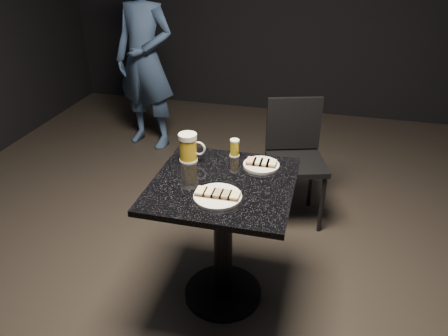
{
  "coord_description": "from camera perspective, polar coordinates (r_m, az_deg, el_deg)",
  "views": [
    {
      "loc": [
        0.46,
        -1.8,
        1.85
      ],
      "look_at": [
        0.0,
        0.02,
        0.82
      ],
      "focal_mm": 35.0,
      "sensor_mm": 36.0,
      "label": 1
    }
  ],
  "objects": [
    {
      "name": "plate_small",
      "position": [
        2.31,
        4.89,
        0.38
      ],
      "size": [
        0.19,
        0.19,
        0.01
      ],
      "primitive_type": "cylinder",
      "color": "silver",
      "rests_on": "table"
    },
    {
      "name": "floor",
      "position": [
        2.63,
        -0.11,
        -16.1
      ],
      "size": [
        6.0,
        6.0,
        0.0
      ],
      "primitive_type": "plane",
      "color": "black",
      "rests_on": "ground"
    },
    {
      "name": "canapes_on_plate_large",
      "position": [
        2.03,
        -0.84,
        -3.36
      ],
      "size": [
        0.21,
        0.07,
        0.02
      ],
      "color": "#4C3521",
      "rests_on": "plate_large"
    },
    {
      "name": "patron",
      "position": [
        4.1,
        -10.31,
        13.76
      ],
      "size": [
        0.67,
        0.51,
        1.64
      ],
      "primitive_type": "imported",
      "rotation": [
        0.0,
        0.0,
        -0.22
      ],
      "color": "navy",
      "rests_on": "floor"
    },
    {
      "name": "canapes_on_plate_small",
      "position": [
        2.3,
        4.91,
        0.74
      ],
      "size": [
        0.16,
        0.07,
        0.02
      ],
      "color": "#4C3521",
      "rests_on": "plate_small"
    },
    {
      "name": "table",
      "position": [
        2.29,
        -0.12,
        -7.08
      ],
      "size": [
        0.7,
        0.7,
        0.75
      ],
      "color": "black",
      "rests_on": "floor"
    },
    {
      "name": "chair",
      "position": [
        3.04,
        9.25,
        1.94
      ],
      "size": [
        0.47,
        0.47,
        0.86
      ],
      "color": "black",
      "rests_on": "floor"
    },
    {
      "name": "plate_large",
      "position": [
        2.04,
        -0.83,
        -3.74
      ],
      "size": [
        0.23,
        0.23,
        0.01
      ],
      "primitive_type": "cylinder",
      "color": "white",
      "rests_on": "table"
    },
    {
      "name": "beer_mug",
      "position": [
        2.33,
        -4.64,
        2.69
      ],
      "size": [
        0.15,
        0.1,
        0.16
      ],
      "color": "silver",
      "rests_on": "table"
    },
    {
      "name": "beer_tumbler",
      "position": [
        2.39,
        1.39,
        2.65
      ],
      "size": [
        0.05,
        0.05,
        0.1
      ],
      "color": "silver",
      "rests_on": "table"
    }
  ]
}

